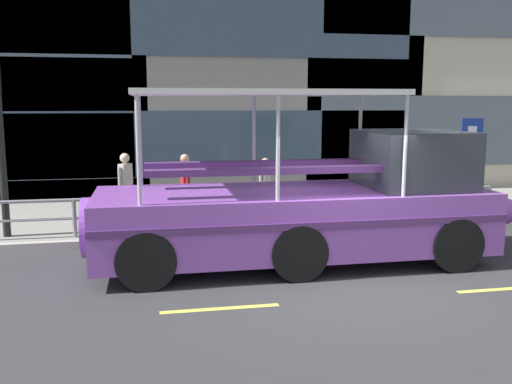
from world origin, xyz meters
TOP-DOWN VIEW (x-y plane):
  - ground_plane at (0.00, 0.00)m, footprint 120.00×120.00m
  - sidewalk at (0.00, 5.60)m, footprint 32.00×4.80m
  - curb_edge at (0.00, 3.11)m, footprint 32.00×0.18m
  - lane_centreline at (-0.00, -0.93)m, footprint 25.80×0.12m
  - curb_guardrail at (-1.05, 3.45)m, footprint 11.95×0.09m
  - parking_sign at (4.74, 4.16)m, footprint 0.60×0.12m
  - duck_tour_boat at (-0.17, 1.27)m, footprint 9.24×2.53m
  - pedestrian_near_bow at (2.11, 4.54)m, footprint 0.24×0.48m
  - pedestrian_mid_left at (-0.52, 4.80)m, footprint 0.35×0.31m
  - pedestrian_mid_right at (-2.51, 5.03)m, footprint 0.24×0.46m
  - pedestrian_near_stern at (-3.95, 4.80)m, footprint 0.34×0.39m

SIDE VIEW (x-z plane):
  - ground_plane at x=0.00m, z-range 0.00..0.00m
  - lane_centreline at x=0.00m, z-range 0.00..0.01m
  - sidewalk at x=0.00m, z-range 0.00..0.18m
  - curb_edge at x=0.00m, z-range 0.00..0.18m
  - curb_guardrail at x=-1.05m, z-range 0.33..1.18m
  - duck_tour_boat at x=-0.17m, z-range -0.57..2.72m
  - pedestrian_mid_left at x=-0.52m, z-range 0.34..1.84m
  - pedestrian_mid_right at x=-2.51m, z-range 0.35..1.96m
  - pedestrian_near_bow at x=2.11m, z-range 0.35..2.02m
  - pedestrian_near_stern at x=-3.95m, z-range 0.35..2.04m
  - parking_sign at x=4.74m, z-range 0.63..3.11m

